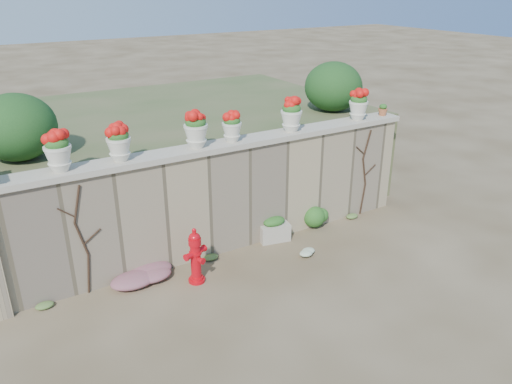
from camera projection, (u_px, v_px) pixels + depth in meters
ground at (278, 292)px, 8.27m from camera, size 80.00×80.00×0.00m
stone_wall at (226, 199)px, 9.30m from camera, size 8.00×0.40×2.00m
wall_cap at (225, 145)px, 8.89m from camera, size 8.10×0.52×0.10m
raised_fill at (164, 152)px, 11.83m from camera, size 9.00×6.00×2.00m
back_shrub_left at (16, 127)px, 8.14m from camera, size 1.30×1.30×1.10m
back_shrub_right at (333, 87)px, 11.24m from camera, size 1.30×1.30×1.10m
vine_left at (82, 239)px, 7.87m from camera, size 0.60×0.04×1.91m
vine_right at (365, 172)px, 10.65m from camera, size 0.60×0.04×1.91m
fire_hydrant at (196, 256)px, 8.36m from camera, size 0.44×0.31×1.01m
planter_box at (274, 229)px, 9.84m from camera, size 0.65×0.46×0.49m
green_shrub at (320, 216)px, 10.30m from camera, size 0.59×0.53×0.56m
magenta_clump at (141, 275)px, 8.50m from camera, size 1.00×0.66×0.27m
white_flowers at (306, 251)px, 9.32m from camera, size 0.50×0.40×0.18m
urn_pot_0 at (58, 151)px, 7.43m from camera, size 0.40×0.40×0.63m
urn_pot_1 at (119, 143)px, 7.87m from camera, size 0.39×0.39×0.61m
urn_pot_2 at (196, 129)px, 8.49m from camera, size 0.41×0.41×0.65m
urn_pot_3 at (232, 127)px, 8.84m from camera, size 0.35×0.35×0.55m
urn_pot_4 at (291, 115)px, 9.42m from camera, size 0.41×0.41×0.64m
urn_pot_5 at (358, 105)px, 10.21m from camera, size 0.39×0.39×0.61m
terracotta_pot at (383, 110)px, 10.62m from camera, size 0.20×0.20×0.24m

